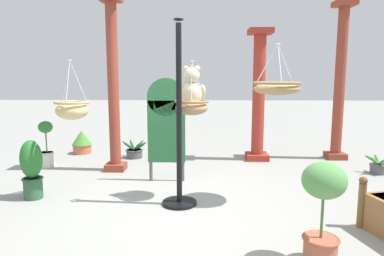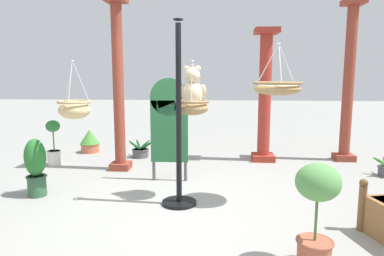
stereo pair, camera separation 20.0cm
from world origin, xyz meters
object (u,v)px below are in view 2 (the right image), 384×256
at_px(teddy_bear, 192,89).
at_px(potted_plant_conical_shrub, 141,151).
at_px(display_sign_board, 169,121).
at_px(hanging_basket_left_high, 75,109).
at_px(potted_plant_tall_leafy, 54,145).
at_px(potted_plant_flowering_red, 36,166).
at_px(greenhouse_pillar_right, 118,88).
at_px(hanging_basket_right_low, 277,88).
at_px(potted_plant_trailing_ivy, 317,207).
at_px(potted_plant_bushy_green, 90,141).
at_px(greenhouse_pillar_left, 265,99).
at_px(display_pole_central, 179,151).
at_px(hanging_basket_with_teddy, 192,107).
at_px(greenhouse_pillar_far_back, 348,85).

height_order(teddy_bear, potted_plant_conical_shrub, teddy_bear).
bearing_deg(display_sign_board, hanging_basket_left_high, -144.86).
bearing_deg(potted_plant_tall_leafy, potted_plant_flowering_red, -71.90).
relative_size(hanging_basket_left_high, greenhouse_pillar_right, 0.26).
relative_size(hanging_basket_right_low, potted_plant_trailing_ivy, 0.69).
distance_m(potted_plant_bushy_green, potted_plant_conical_shrub, 1.26).
relative_size(greenhouse_pillar_left, display_sign_board, 1.57).
xyz_separation_m(hanging_basket_right_low, greenhouse_pillar_left, (0.17, 2.36, -0.28)).
height_order(hanging_basket_left_high, greenhouse_pillar_right, greenhouse_pillar_right).
xyz_separation_m(greenhouse_pillar_left, potted_plant_tall_leafy, (-3.90, -0.66, -0.83)).
bearing_deg(display_pole_central, hanging_basket_right_low, 5.09).
height_order(hanging_basket_with_teddy, potted_plant_conical_shrub, hanging_basket_with_teddy).
relative_size(potted_plant_tall_leafy, potted_plant_bushy_green, 1.70).
xyz_separation_m(hanging_basket_right_low, potted_plant_bushy_green, (-3.48, 2.83, -1.24)).
distance_m(display_pole_central, potted_plant_tall_leafy, 3.11).
distance_m(greenhouse_pillar_left, greenhouse_pillar_far_back, 1.61).
xyz_separation_m(potted_plant_bushy_green, display_sign_board, (2.01, -1.93, 0.70)).
height_order(greenhouse_pillar_left, greenhouse_pillar_far_back, greenhouse_pillar_far_back).
distance_m(hanging_basket_with_teddy, hanging_basket_left_high, 1.56).
bearing_deg(teddy_bear, display_pole_central, -118.67).
distance_m(hanging_basket_left_high, greenhouse_pillar_right, 1.44).
relative_size(teddy_bear, display_sign_board, 0.33).
relative_size(display_pole_central, potted_plant_trailing_ivy, 2.54).
height_order(greenhouse_pillar_right, potted_plant_conical_shrub, greenhouse_pillar_right).
relative_size(display_pole_central, greenhouse_pillar_left, 0.92).
height_order(display_pole_central, hanging_basket_right_low, display_pole_central).
bearing_deg(teddy_bear, potted_plant_tall_leafy, 150.10).
bearing_deg(potted_plant_tall_leafy, display_pole_central, -35.70).
distance_m(teddy_bear, display_sign_board, 0.99).
xyz_separation_m(teddy_bear, greenhouse_pillar_left, (1.23, 2.19, -0.25)).
relative_size(greenhouse_pillar_far_back, potted_plant_trailing_ivy, 3.34).
height_order(hanging_basket_right_low, potted_plant_conical_shrub, hanging_basket_right_low).
xyz_separation_m(potted_plant_flowering_red, display_sign_board, (1.72, 0.84, 0.53)).
height_order(hanging_basket_with_teddy, potted_plant_trailing_ivy, hanging_basket_with_teddy).
xyz_separation_m(greenhouse_pillar_left, display_sign_board, (-1.64, -1.45, -0.26)).
distance_m(teddy_bear, potted_plant_bushy_green, 3.80).
bearing_deg(potted_plant_trailing_ivy, potted_plant_tall_leafy, 140.30).
distance_m(teddy_bear, potted_plant_conical_shrub, 2.91).
bearing_deg(display_pole_central, greenhouse_pillar_right, 126.96).
bearing_deg(greenhouse_pillar_far_back, potted_plant_flowering_red, -153.92).
distance_m(display_pole_central, display_sign_board, 1.07).
bearing_deg(potted_plant_tall_leafy, hanging_basket_with_teddy, -30.29).
relative_size(hanging_basket_right_low, potted_plant_bushy_green, 1.27).
relative_size(hanging_basket_with_teddy, teddy_bear, 1.34).
distance_m(hanging_basket_right_low, potted_plant_conical_shrub, 3.61).
height_order(hanging_basket_with_teddy, potted_plant_bushy_green, hanging_basket_with_teddy).
relative_size(greenhouse_pillar_far_back, display_sign_board, 1.89).
bearing_deg(greenhouse_pillar_left, display_sign_board, -138.49).
xyz_separation_m(hanging_basket_with_teddy, display_sign_board, (-0.41, 0.76, -0.29)).
height_order(teddy_bear, hanging_basket_left_high, hanging_basket_left_high).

